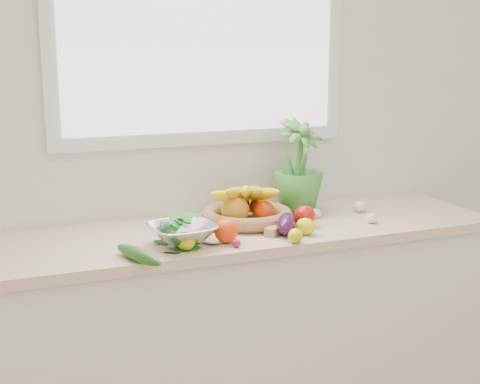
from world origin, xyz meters
name	(u,v)px	position (x,y,z in m)	size (l,w,h in m)	color
back_wall	(201,109)	(0.00, 2.25, 1.35)	(4.50, 0.02, 2.70)	white
counter_cabinet	(227,337)	(0.00, 1.95, 0.43)	(2.20, 0.58, 0.86)	silver
countertop	(227,233)	(0.00, 1.95, 0.88)	(2.24, 0.62, 0.04)	beige
window_frame	(201,13)	(0.00, 2.23, 1.75)	(1.30, 0.03, 1.10)	white
window_pane	(203,12)	(0.00, 2.21, 1.75)	(1.18, 0.01, 0.98)	white
orange_loose	(226,231)	(-0.07, 1.77, 0.95)	(0.09, 0.09, 0.09)	#F33907
lemon_a	(185,241)	(-0.24, 1.74, 0.93)	(0.07, 0.08, 0.07)	yellow
lemon_b	(295,236)	(0.17, 1.67, 0.93)	(0.05, 0.07, 0.05)	yellow
lemon_c	(306,226)	(0.25, 1.76, 0.93)	(0.07, 0.08, 0.07)	yellow
apple	(305,216)	(0.30, 1.86, 0.94)	(0.09, 0.09, 0.09)	red
ginger	(274,230)	(0.14, 1.80, 0.92)	(0.10, 0.04, 0.03)	tan
garlic_a	(316,213)	(0.41, 1.96, 0.92)	(0.05, 0.05, 0.04)	silver
garlic_b	(360,207)	(0.64, 1.99, 0.92)	(0.06, 0.06, 0.05)	white
garlic_c	(372,218)	(0.59, 1.80, 0.92)	(0.05, 0.05, 0.04)	white
eggplant	(286,224)	(0.19, 1.80, 0.94)	(0.07, 0.19, 0.08)	#300E34
cucumber	(138,255)	(-0.43, 1.67, 0.92)	(0.05, 0.26, 0.05)	#204F17
radish	(236,243)	(-0.06, 1.70, 0.92)	(0.03, 0.03, 0.03)	#B51635
potted_herb	(299,164)	(0.39, 2.09, 1.12)	(0.22, 0.22, 0.39)	#3F9034
fruit_basket	(246,210)	(0.11, 2.00, 0.95)	(0.50, 0.50, 0.19)	tan
colander_with_spinach	(182,228)	(-0.23, 1.80, 0.96)	(0.27, 0.27, 0.13)	white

